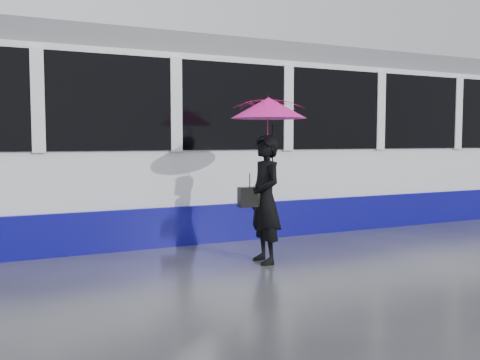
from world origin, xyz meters
TOP-DOWN VIEW (x-y plane):
  - ground at (0.00, 0.00)m, footprint 90.00×90.00m
  - rails at (0.00, 2.50)m, footprint 34.00×1.51m
  - tram at (1.00, 2.50)m, footprint 26.00×2.56m
  - woman at (1.20, -0.32)m, footprint 0.45×0.65m
  - umbrella at (1.25, -0.32)m, footprint 1.07×1.07m
  - handbag at (0.98, -0.30)m, footprint 0.31×0.15m

SIDE VIEW (x-z plane):
  - ground at x=0.00m, z-range 0.00..0.00m
  - rails at x=0.00m, z-range 0.00..0.02m
  - woman at x=1.20m, z-range 0.00..1.72m
  - handbag at x=0.98m, z-range 0.68..1.13m
  - tram at x=1.00m, z-range -0.04..3.31m
  - umbrella at x=1.25m, z-range 1.31..2.47m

